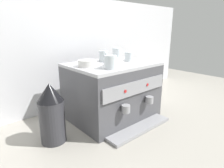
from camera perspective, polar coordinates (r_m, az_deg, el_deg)
The scene contains 11 objects.
ground_plane at distance 1.54m, azimuth 0.00°, elevation -9.54°, with size 4.00×4.00×0.00m, color #9E998E.
tiled_backsplash_wall at distance 1.73m, azimuth -9.13°, elevation 9.29°, with size 2.80×0.03×0.93m, color silver.
espresso_machine at distance 1.46m, azimuth 0.12°, elevation -2.04°, with size 0.63×0.59×0.43m.
ceramic_cup_0 at distance 1.47m, azimuth -2.51°, elevation 8.44°, with size 0.07×0.11×0.08m.
ceramic_cup_1 at distance 1.50m, azimuth 5.11°, elevation 8.28°, with size 0.09×0.08×0.07m.
ceramic_cup_2 at distance 1.65m, azimuth 1.51°, elevation 9.36°, with size 0.11×0.09×0.08m.
ceramic_cup_3 at distance 1.20m, azimuth -0.51°, elevation 6.68°, with size 0.09×0.11×0.08m.
ceramic_bowl_0 at distance 1.31m, azimuth 0.98°, elevation 6.53°, with size 0.11×0.11×0.04m.
ceramic_bowl_1 at distance 1.28m, azimuth -7.52°, elevation 6.20°, with size 0.12×0.12×0.04m.
coffee_grinder at distance 1.20m, azimuth -17.81°, elevation -8.39°, with size 0.16×0.16×0.37m.
milk_pitcher at distance 1.79m, azimuth 11.28°, elevation -3.69°, with size 0.08×0.08×0.14m, color #B7B7BC.
Camera 1 is at (-0.91, -1.04, 0.67)m, focal length 30.24 mm.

